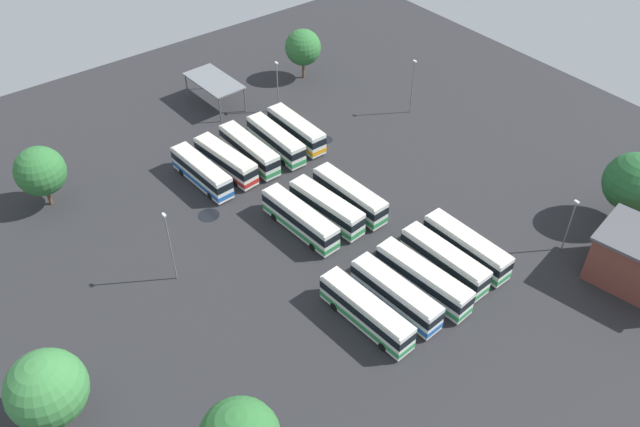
{
  "coord_description": "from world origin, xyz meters",
  "views": [
    {
      "loc": [
        -48.23,
        38.21,
        53.21
      ],
      "look_at": [
        -0.28,
        1.18,
        1.58
      ],
      "focal_mm": 36.65,
      "sensor_mm": 36.0,
      "label": 1
    }
  ],
  "objects_px": {
    "bus_row1_slot3": "(300,219)",
    "bus_row2_slot1": "(276,140)",
    "lamp_post_near_entrance": "(413,85)",
    "lamp_post_mid_lot": "(277,85)",
    "bus_row2_slot0": "(296,130)",
    "bus_row2_slot4": "(202,172)",
    "lamp_post_far_corner": "(570,223)",
    "bus_row0_slot0": "(466,247)",
    "bus_row0_slot4": "(366,312)",
    "bus_row1_slot1": "(350,195)",
    "tree_west_edge": "(634,182)",
    "bus_row0_slot2": "(423,279)",
    "lamp_post_by_building": "(170,245)",
    "bus_row2_slot2": "(249,150)",
    "bus_row0_slot1": "(444,260)",
    "maintenance_shelter": "(214,81)",
    "bus_row1_slot2": "(326,207)",
    "tree_south_edge": "(47,389)",
    "tree_east_edge": "(40,171)",
    "bus_row2_slot3": "(226,161)",
    "bus_row0_slot3": "(396,294)"
  },
  "relations": [
    {
      "from": "bus_row1_slot2",
      "to": "lamp_post_near_entrance",
      "type": "relative_size",
      "value": 1.28
    },
    {
      "from": "bus_row0_slot1",
      "to": "lamp_post_near_entrance",
      "type": "bearing_deg",
      "value": -37.52
    },
    {
      "from": "bus_row1_slot2",
      "to": "bus_row2_slot0",
      "type": "height_order",
      "value": "same"
    },
    {
      "from": "bus_row0_slot2",
      "to": "bus_row2_slot2",
      "type": "bearing_deg",
      "value": 2.91
    },
    {
      "from": "bus_row1_slot1",
      "to": "tree_west_edge",
      "type": "height_order",
      "value": "tree_west_edge"
    },
    {
      "from": "bus_row2_slot2",
      "to": "tree_west_edge",
      "type": "bearing_deg",
      "value": -142.58
    },
    {
      "from": "bus_row0_slot2",
      "to": "lamp_post_by_building",
      "type": "xyz_separation_m",
      "value": [
        18.19,
        20.46,
        3.28
      ]
    },
    {
      "from": "bus_row2_slot0",
      "to": "tree_south_edge",
      "type": "bearing_deg",
      "value": 118.56
    },
    {
      "from": "maintenance_shelter",
      "to": "lamp_post_mid_lot",
      "type": "distance_m",
      "value": 10.03
    },
    {
      "from": "bus_row2_slot0",
      "to": "bus_row2_slot2",
      "type": "bearing_deg",
      "value": 90.58
    },
    {
      "from": "bus_row0_slot3",
      "to": "lamp_post_far_corner",
      "type": "relative_size",
      "value": 1.55
    },
    {
      "from": "tree_east_edge",
      "to": "bus_row0_slot2",
      "type": "bearing_deg",
      "value": -145.95
    },
    {
      "from": "bus_row0_slot3",
      "to": "bus_row1_slot1",
      "type": "relative_size",
      "value": 0.99
    },
    {
      "from": "bus_row0_slot2",
      "to": "bus_row2_slot3",
      "type": "xyz_separation_m",
      "value": [
        31.87,
        5.48,
        -0.0
      ]
    },
    {
      "from": "bus_row1_slot1",
      "to": "tree_east_edge",
      "type": "xyz_separation_m",
      "value": [
        23.79,
        29.79,
        3.3
      ]
    },
    {
      "from": "bus_row1_slot1",
      "to": "bus_row2_slot2",
      "type": "height_order",
      "value": "same"
    },
    {
      "from": "bus_row0_slot1",
      "to": "lamp_post_mid_lot",
      "type": "relative_size",
      "value": 1.37
    },
    {
      "from": "bus_row2_slot4",
      "to": "tree_west_edge",
      "type": "bearing_deg",
      "value": -135.7
    },
    {
      "from": "lamp_post_near_entrance",
      "to": "bus_row1_slot1",
      "type": "bearing_deg",
      "value": 118.4
    },
    {
      "from": "tree_south_edge",
      "to": "tree_west_edge",
      "type": "bearing_deg",
      "value": -102.72
    },
    {
      "from": "tree_west_edge",
      "to": "tree_south_edge",
      "type": "height_order",
      "value": "tree_west_edge"
    },
    {
      "from": "bus_row2_slot0",
      "to": "maintenance_shelter",
      "type": "height_order",
      "value": "maintenance_shelter"
    },
    {
      "from": "bus_row1_slot3",
      "to": "lamp_post_near_entrance",
      "type": "height_order",
      "value": "lamp_post_near_entrance"
    },
    {
      "from": "bus_row1_slot3",
      "to": "bus_row2_slot0",
      "type": "xyz_separation_m",
      "value": [
        15.97,
        -11.09,
        -0.0
      ]
    },
    {
      "from": "bus_row0_slot0",
      "to": "bus_row0_slot4",
      "type": "relative_size",
      "value": 0.96
    },
    {
      "from": "lamp_post_near_entrance",
      "to": "lamp_post_mid_lot",
      "type": "height_order",
      "value": "lamp_post_near_entrance"
    },
    {
      "from": "bus_row1_slot1",
      "to": "lamp_post_near_entrance",
      "type": "height_order",
      "value": "lamp_post_near_entrance"
    },
    {
      "from": "bus_row0_slot2",
      "to": "tree_east_edge",
      "type": "height_order",
      "value": "tree_east_edge"
    },
    {
      "from": "bus_row1_slot2",
      "to": "lamp_post_near_entrance",
      "type": "xyz_separation_m",
      "value": [
        11.92,
        -25.66,
        2.87
      ]
    },
    {
      "from": "bus_row0_slot4",
      "to": "bus_row2_slot2",
      "type": "xyz_separation_m",
      "value": [
        31.85,
        -6.32,
        -0.0
      ]
    },
    {
      "from": "tree_east_edge",
      "to": "bus_row0_slot4",
      "type": "bearing_deg",
      "value": -154.43
    },
    {
      "from": "bus_row1_slot3",
      "to": "bus_row2_slot4",
      "type": "height_order",
      "value": "same"
    },
    {
      "from": "bus_row2_slot3",
      "to": "maintenance_shelter",
      "type": "distance_m",
      "value": 18.14
    },
    {
      "from": "maintenance_shelter",
      "to": "tree_east_edge",
      "type": "xyz_separation_m",
      "value": [
        -8.25,
        29.37,
        1.17
      ]
    },
    {
      "from": "bus_row0_slot1",
      "to": "lamp_post_far_corner",
      "type": "bearing_deg",
      "value": -113.05
    },
    {
      "from": "bus_row2_slot1",
      "to": "lamp_post_near_entrance",
      "type": "distance_m",
      "value": 22.77
    },
    {
      "from": "bus_row2_slot1",
      "to": "bus_row1_slot1",
      "type": "bearing_deg",
      "value": -178.84
    },
    {
      "from": "bus_row0_slot2",
      "to": "bus_row1_slot1",
      "type": "height_order",
      "value": "same"
    },
    {
      "from": "lamp_post_mid_lot",
      "to": "tree_east_edge",
      "type": "xyz_separation_m",
      "value": [
        -0.7,
        35.96,
        0.66
      ]
    },
    {
      "from": "maintenance_shelter",
      "to": "tree_west_edge",
      "type": "distance_m",
      "value": 60.19
    },
    {
      "from": "bus_row1_slot3",
      "to": "bus_row2_slot4",
      "type": "bearing_deg",
      "value": 16.74
    },
    {
      "from": "bus_row2_slot4",
      "to": "tree_east_edge",
      "type": "xyz_separation_m",
      "value": [
        8.16,
        17.55,
        3.31
      ]
    },
    {
      "from": "bus_row1_slot3",
      "to": "tree_south_edge",
      "type": "xyz_separation_m",
      "value": [
        -7.93,
        32.82,
        3.38
      ]
    },
    {
      "from": "bus_row2_slot3",
      "to": "lamp_post_far_corner",
      "type": "distance_m",
      "value": 43.96
    },
    {
      "from": "bus_row2_slot0",
      "to": "bus_row2_slot4",
      "type": "bearing_deg",
      "value": 91.93
    },
    {
      "from": "bus_row2_slot1",
      "to": "lamp_post_far_corner",
      "type": "distance_m",
      "value": 40.17
    },
    {
      "from": "bus_row1_slot3",
      "to": "bus_row2_slot1",
      "type": "distance_m",
      "value": 17.19
    },
    {
      "from": "bus_row0_slot3",
      "to": "tree_east_edge",
      "type": "xyz_separation_m",
      "value": [
        39.64,
        22.98,
        3.3
      ]
    },
    {
      "from": "bus_row0_slot0",
      "to": "lamp_post_by_building",
      "type": "height_order",
      "value": "lamp_post_by_building"
    },
    {
      "from": "bus_row1_slot3",
      "to": "bus_row2_slot1",
      "type": "relative_size",
      "value": 1.07
    }
  ]
}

